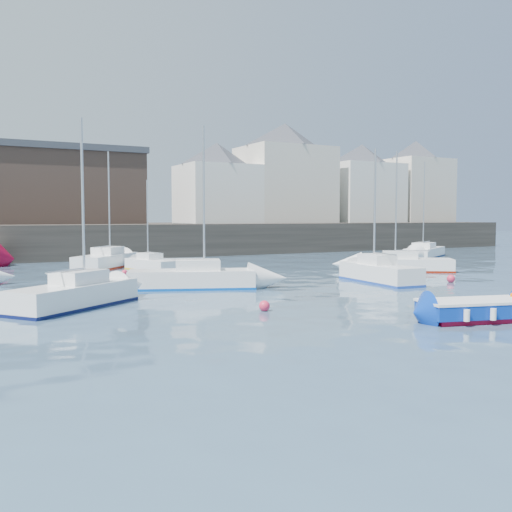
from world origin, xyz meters
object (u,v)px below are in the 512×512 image
sailboat_d (404,264)px  buoy_mid (451,282)px  sailboat_h (106,260)px  sailboat_b (193,278)px  sailboat_c (379,272)px  sailboat_g (425,252)px  sailboat_f (151,264)px  buoy_near (264,311)px  blue_dinghy (477,309)px  buoy_far (125,275)px  sailboat_a (75,294)px

sailboat_d → buoy_mid: size_ratio=17.55×
sailboat_h → sailboat_d: bearing=-35.2°
buoy_mid → sailboat_b: bearing=162.6°
sailboat_c → sailboat_h: (-11.26, 16.55, -0.03)m
sailboat_h → sailboat_b: bearing=-85.8°
sailboat_g → sailboat_h: size_ratio=1.02×
sailboat_f → buoy_near: size_ratio=14.34×
sailboat_b → sailboat_f: size_ratio=1.33×
blue_dinghy → buoy_far: (-6.73, 21.53, -0.42)m
blue_dinghy → sailboat_h: size_ratio=0.51×
sailboat_f → buoy_far: (-2.48, -2.25, -0.44)m
sailboat_h → buoy_mid: size_ratio=18.27×
sailboat_f → buoy_far: bearing=-137.8°
sailboat_d → sailboat_f: size_ratio=1.30×
buoy_near → buoy_far: buoy_near is taller
sailboat_c → sailboat_g: 21.91m
blue_dinghy → sailboat_g: (21.84, 24.58, 0.06)m
sailboat_a → sailboat_g: bearing=23.6°
sailboat_d → sailboat_h: (-17.18, 12.12, 0.06)m
buoy_mid → buoy_far: 19.66m
buoy_near → sailboat_h: bearing=92.3°
sailboat_c → buoy_far: 15.74m
sailboat_c → sailboat_h: 20.01m
sailboat_b → buoy_near: 7.89m
sailboat_c → buoy_near: bearing=-152.5°
sailboat_g → sailboat_h: bearing=174.4°
sailboat_h → buoy_near: size_ratio=19.40×
blue_dinghy → sailboat_a: (-11.95, 9.80, 0.12)m
sailboat_c → sailboat_f: size_ratio=1.21×
sailboat_g → buoy_near: 33.45m
sailboat_a → sailboat_c: size_ratio=1.03×
sailboat_f → buoy_mid: size_ratio=13.51×
blue_dinghy → sailboat_f: 24.16m
sailboat_h → buoy_far: (-0.26, -5.84, -0.55)m
sailboat_b → sailboat_d: (16.15, 1.96, -0.05)m
buoy_far → sailboat_a: bearing=-114.0°
sailboat_g → sailboat_h: 28.45m
sailboat_h → buoy_far: bearing=-92.6°
sailboat_h → buoy_far: size_ratio=22.71×
blue_dinghy → sailboat_a: bearing=140.6°
sailboat_a → buoy_mid: size_ratio=16.76×
sailboat_c → buoy_near: size_ratio=17.32×
sailboat_d → buoy_far: size_ratio=21.82×
sailboat_f → buoy_mid: 19.48m
blue_dinghy → sailboat_b: sailboat_b is taller
sailboat_b → sailboat_d: size_ratio=1.03×
sailboat_a → buoy_far: size_ratio=20.83×
sailboat_b → sailboat_f: sailboat_b is taller
sailboat_d → sailboat_g: (11.13, 9.33, -0.00)m
buoy_mid → buoy_far: size_ratio=1.24×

